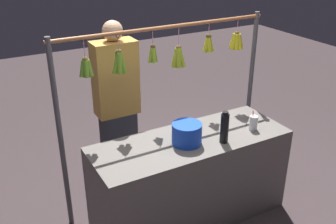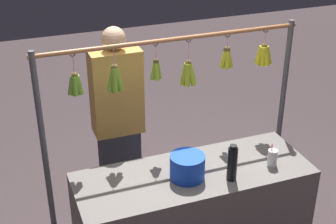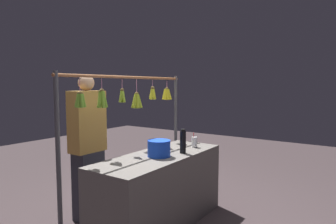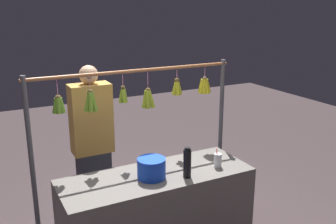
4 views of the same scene
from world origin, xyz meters
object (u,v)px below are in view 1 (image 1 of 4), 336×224
at_px(water_bottle, 224,128).
at_px(drink_cup, 253,123).
at_px(blue_bucket, 187,134).
at_px(vendor_person, 117,110).

relative_size(water_bottle, drink_cup, 1.52).
bearing_deg(drink_cup, blue_bucket, -6.75).
bearing_deg(vendor_person, blue_bucket, 108.34).
distance_m(water_bottle, vendor_person, 1.12).
bearing_deg(vendor_person, water_bottle, 120.10).
height_order(water_bottle, vendor_person, vendor_person).
height_order(drink_cup, vendor_person, vendor_person).
relative_size(blue_bucket, vendor_person, 0.15).
relative_size(water_bottle, vendor_person, 0.16).
bearing_deg(water_bottle, vendor_person, -59.90).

